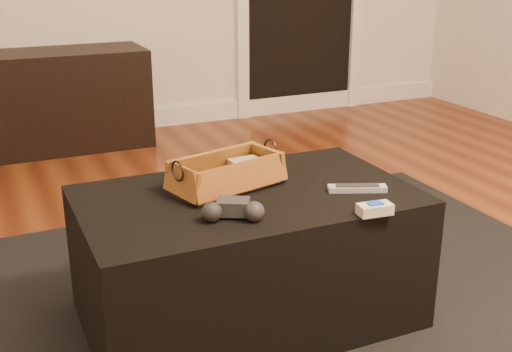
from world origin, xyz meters
name	(u,v)px	position (x,y,z in m)	size (l,w,h in m)	color
baseboard	(122,121)	(0.00, 2.73, 0.06)	(5.00, 0.04, 0.12)	white
media_cabinet	(19,104)	(-0.63, 2.51, 0.29)	(1.46, 0.45, 0.57)	black
area_rug	(254,325)	(-0.16, 0.27, 0.01)	(2.60, 2.00, 0.01)	black
ottoman	(248,257)	(-0.16, 0.32, 0.22)	(1.00, 0.60, 0.42)	black
tv_remote	(225,183)	(-0.21, 0.37, 0.45)	(0.19, 0.04, 0.02)	black
cloth_bundle	(245,167)	(-0.11, 0.44, 0.47)	(0.10, 0.07, 0.05)	tan
wicker_basket	(227,175)	(-0.19, 0.39, 0.47)	(0.39, 0.27, 0.12)	#AE6B27
game_controller	(233,210)	(-0.27, 0.15, 0.46)	(0.18, 0.14, 0.06)	#252627
silver_remote	(357,188)	(0.16, 0.20, 0.44)	(0.18, 0.10, 0.02)	#BBBCC3
cream_gadget	(375,209)	(0.10, 0.03, 0.45)	(0.10, 0.06, 0.04)	beige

